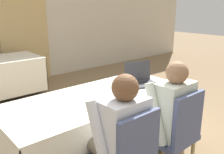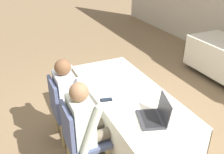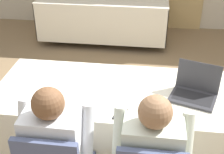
% 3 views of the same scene
% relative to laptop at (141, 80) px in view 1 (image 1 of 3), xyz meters
% --- Properties ---
extents(curtain_panel, '(1.04, 0.04, 2.65)m').
position_rel_laptop_xyz_m(curtain_panel, '(-0.02, 3.33, 0.56)').
color(curtain_panel, tan).
rests_on(curtain_panel, ground_plane).
extents(conference_table_near, '(2.00, 0.88, 0.72)m').
position_rel_laptop_xyz_m(conference_table_near, '(-0.63, 0.02, -0.21)').
color(conference_table_near, silver).
rests_on(conference_table_near, ground_plane).
extents(laptop, '(0.41, 0.37, 0.26)m').
position_rel_laptop_xyz_m(laptop, '(0.00, 0.00, 0.00)').
color(laptop, '#333338').
rests_on(laptop, conference_table_near).
extents(cell_phone, '(0.10, 0.16, 0.01)m').
position_rel_laptop_xyz_m(cell_phone, '(-0.56, -0.31, -0.04)').
color(cell_phone, black).
rests_on(cell_phone, conference_table_near).
extents(paper_beside_laptop, '(0.28, 0.34, 0.00)m').
position_rel_laptop_xyz_m(paper_beside_laptop, '(-0.42, 0.09, -0.05)').
color(paper_beside_laptop, white).
rests_on(paper_beside_laptop, conference_table_near).
extents(chair_near_right, '(0.44, 0.44, 0.90)m').
position_rel_laptop_xyz_m(chair_near_right, '(-0.32, -0.73, -0.27)').
color(chair_near_right, tan).
rests_on(chair_near_right, ground_plane).
extents(person_checkered_shirt, '(0.50, 0.52, 1.16)m').
position_rel_laptop_xyz_m(person_checkered_shirt, '(-0.94, -0.62, -0.11)').
color(person_checkered_shirt, '#665B4C').
rests_on(person_checkered_shirt, ground_plane).
extents(person_white_shirt, '(0.50, 0.52, 1.16)m').
position_rel_laptop_xyz_m(person_white_shirt, '(-0.32, -0.62, -0.11)').
color(person_white_shirt, '#665B4C').
rests_on(person_white_shirt, ground_plane).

